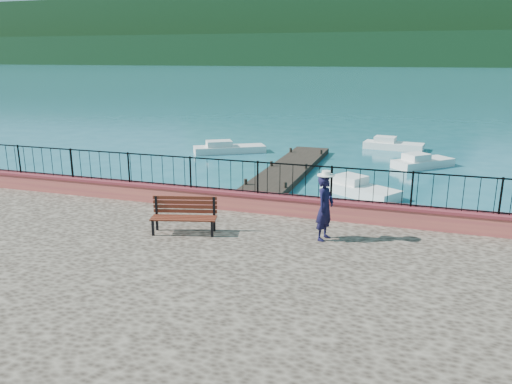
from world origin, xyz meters
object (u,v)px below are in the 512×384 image
Objects in this scene: person at (325,208)px; boat_4 at (394,143)px; park_bench at (184,223)px; boat_1 at (360,186)px; boat_3 at (230,146)px; boat_2 at (423,160)px.

person is 20.69m from boat_4.
park_bench is 10.27m from boat_1.
boat_3 is (-8.85, 16.19, -1.64)m from person.
park_bench is at bearing -94.72° from boat_4.
person is 0.46× the size of boat_4.
boat_2 is at bearing 5.50° from person.
park_bench is 21.76m from boat_4.
boat_4 is (4.26, 21.31, -1.09)m from park_bench.
boat_1 is 11.75m from boat_4.
boat_4 is at bearing -5.95° from boat_3.
park_bench is 1.07× the size of person.
park_bench is 0.49× the size of boat_4.
boat_3 is at bearing -148.41° from boat_4.
boat_1 is 11.41m from boat_3.
boat_1 is 0.79× the size of boat_3.
person reaches higher than park_bench.
boat_3 is at bearing 132.69° from boat_2.
person is at bearing -57.73° from boat_1.
park_bench is 17.43m from boat_2.
person is 0.49× the size of boat_1.
boat_1 and boat_3 have the same top height.
boat_2 is (6.07, 16.30, -1.09)m from park_bench.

